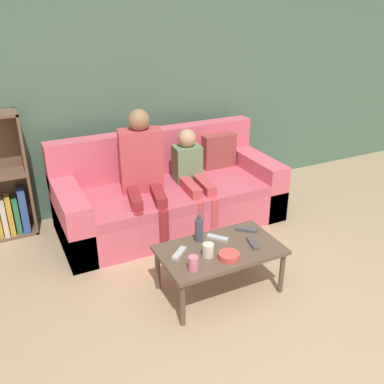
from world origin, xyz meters
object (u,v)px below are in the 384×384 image
object	(u,v)px
coffee_table	(220,253)
bottle	(199,229)
tv_remote_1	(179,253)
snack_bowl	(229,256)
couch	(169,196)
tv_remote_3	(246,230)
tv_remote_2	(253,243)
tv_remote_0	(217,238)
cup_far	(208,250)
person_child	(192,174)
cup_near	(193,263)
person_adult	(142,167)

from	to	relation	value
coffee_table	bottle	xyz separation A→B (m)	(-0.09, 0.17, 0.14)
coffee_table	tv_remote_1	bearing A→B (deg)	169.05
coffee_table	snack_bowl	bearing A→B (deg)	-93.93
couch	snack_bowl	xyz separation A→B (m)	(-0.11, -1.35, 0.12)
tv_remote_1	coffee_table	bearing A→B (deg)	37.05
tv_remote_1	tv_remote_3	distance (m)	0.63
tv_remote_1	tv_remote_2	distance (m)	0.57
coffee_table	tv_remote_1	xyz separation A→B (m)	(-0.31, 0.06, 0.05)
tv_remote_3	tv_remote_0	bearing A→B (deg)	133.62
cup_far	tv_remote_0	bearing A→B (deg)	44.84
coffee_table	tv_remote_2	size ratio (longest dim) A/B	5.20
tv_remote_0	tv_remote_1	size ratio (longest dim) A/B	1.02
person_child	cup_near	world-z (taller)	person_child
cup_near	snack_bowl	bearing A→B (deg)	2.68
couch	tv_remote_3	world-z (taller)	couch
couch	cup_near	bearing A→B (deg)	-106.53
person_child	bottle	bearing A→B (deg)	-108.60
coffee_table	tv_remote_1	size ratio (longest dim) A/B	5.80
couch	bottle	bearing A→B (deg)	-100.70
person_child	tv_remote_0	distance (m)	0.98
tv_remote_2	bottle	size ratio (longest dim) A/B	0.77
person_child	cup_far	size ratio (longest dim) A/B	9.51
couch	tv_remote_0	world-z (taller)	couch
coffee_table	person_adult	xyz separation A→B (m)	(-0.20, 1.12, 0.34)
coffee_table	bottle	bearing A→B (deg)	118.34
coffee_table	bottle	distance (m)	0.24
cup_far	bottle	world-z (taller)	bottle
person_child	tv_remote_3	world-z (taller)	person_child
couch	person_adult	bearing A→B (deg)	-163.90
coffee_table	person_adult	world-z (taller)	person_adult
tv_remote_2	couch	bearing A→B (deg)	110.22
person_adult	bottle	xyz separation A→B (m)	(0.10, -0.94, -0.20)
tv_remote_0	snack_bowl	bearing A→B (deg)	-141.11
bottle	cup_far	bearing A→B (deg)	-99.31
coffee_table	tv_remote_2	world-z (taller)	tv_remote_2
coffee_table	tv_remote_3	world-z (taller)	tv_remote_3
person_adult	cup_near	size ratio (longest dim) A/B	11.02
cup_near	cup_far	bearing A→B (deg)	32.50
snack_bowl	person_child	bearing A→B (deg)	76.21
person_child	cup_near	size ratio (longest dim) A/B	8.71
tv_remote_1	bottle	world-z (taller)	bottle
person_adult	tv_remote_3	xyz separation A→B (m)	(0.51, -0.98, -0.29)
person_child	snack_bowl	world-z (taller)	person_child
tv_remote_2	coffee_table	bearing A→B (deg)	-179.67
coffee_table	couch	bearing A→B (deg)	85.16
tv_remote_0	coffee_table	bearing A→B (deg)	-149.78
tv_remote_2	snack_bowl	size ratio (longest dim) A/B	1.14
tv_remote_2	snack_bowl	xyz separation A→B (m)	(-0.26, -0.09, 0.01)
person_adult	snack_bowl	distance (m)	1.31
person_child	cup_near	xyz separation A→B (m)	(-0.59, -1.23, -0.10)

